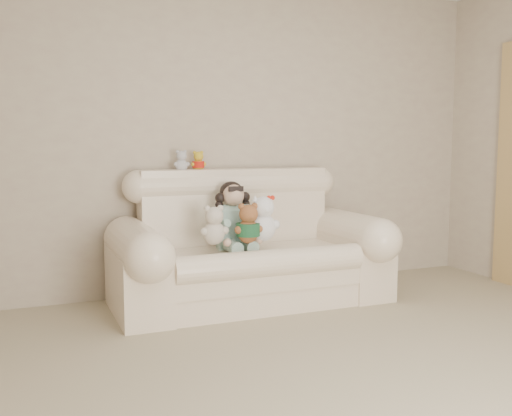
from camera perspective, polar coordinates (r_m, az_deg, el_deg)
The scene contains 9 objects.
floor at distance 2.99m, azimuth 16.86°, elevation -18.18°, with size 5.00×5.00×0.00m, color gray.
wall_back at distance 4.91m, azimuth -1.55°, elevation 7.16°, with size 4.50×4.50×0.00m, color #C1B59A.
sofa at distance 4.46m, azimuth -0.49°, elevation -2.87°, with size 2.10×0.95×1.03m, color #FCE7CB, non-canonical shape.
seated_child at distance 4.47m, azimuth -2.27°, elevation -0.65°, with size 0.32×0.39×0.53m, color #327A63, non-canonical shape.
brown_teddy at distance 4.26m, azimuth -0.79°, elevation -1.14°, with size 0.22×0.17×0.35m, color brown, non-canonical shape.
white_cat at distance 4.34m, azimuth 0.66°, elevation -0.57°, with size 0.26×0.20×0.41m, color white, non-canonical shape.
cream_teddy at distance 4.21m, azimuth -4.18°, elevation -1.32°, with size 0.22×0.17×0.34m, color beige, non-canonical shape.
yellow_mini_bear at distance 4.66m, azimuth -5.72°, elevation 4.80°, with size 0.12×0.09×0.19m, color gold, non-canonical shape.
grey_mini_plush at distance 4.61m, azimuth -7.38°, elevation 4.82°, with size 0.13×0.10×0.20m, color silver, non-canonical shape.
Camera 1 is at (-1.75, -2.09, 1.22)m, focal length 40.58 mm.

